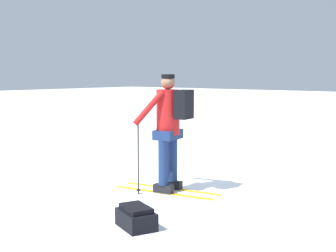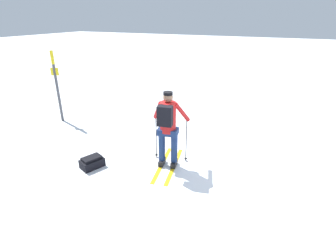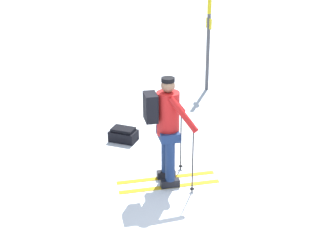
# 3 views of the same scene
# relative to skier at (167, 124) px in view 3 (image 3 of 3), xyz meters

# --- Properties ---
(ground_plane) EXTENTS (80.00, 80.00, 0.00)m
(ground_plane) POSITION_rel_skier_xyz_m (0.70, 0.26, -1.03)
(ground_plane) COLOR white
(skier) EXTENTS (0.87, 1.67, 1.77)m
(skier) POSITION_rel_skier_xyz_m (0.00, 0.00, 0.00)
(skier) COLOR gold
(skier) RESTS_ON ground_plane
(dropped_backpack) EXTENTS (0.49, 0.59, 0.26)m
(dropped_backpack) POSITION_rel_skier_xyz_m (-1.55, -0.79, -0.91)
(dropped_backpack) COLOR black
(dropped_backpack) RESTS_ON ground_plane
(trail_marker) EXTENTS (0.23, 0.11, 2.26)m
(trail_marker) POSITION_rel_skier_xyz_m (-4.37, 1.07, 0.30)
(trail_marker) COLOR #4C4C51
(trail_marker) RESTS_ON ground_plane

